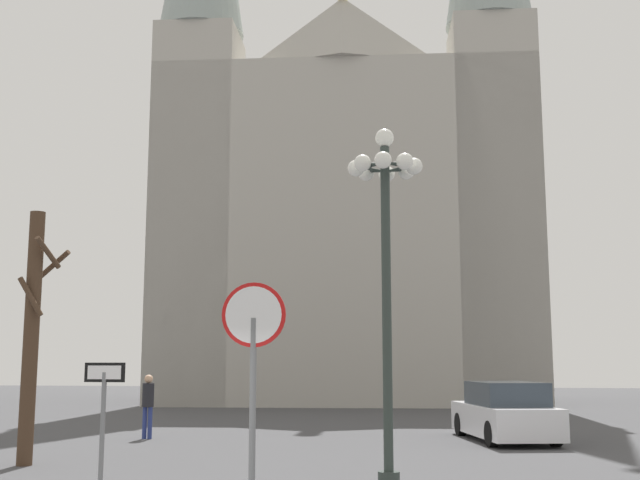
# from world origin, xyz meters

# --- Properties ---
(cathedral) EXTENTS (19.79, 13.37, 34.69)m
(cathedral) POSITION_xyz_m (-1.32, 33.81, 10.72)
(cathedral) COLOR #ADA89E
(cathedral) RESTS_ON ground
(stop_sign) EXTENTS (0.80, 0.08, 3.04)m
(stop_sign) POSITION_xyz_m (0.99, 1.80, 2.14)
(stop_sign) COLOR slate
(stop_sign) RESTS_ON ground
(one_way_arrow_sign) EXTENTS (0.64, 0.09, 2.06)m
(one_way_arrow_sign) POSITION_xyz_m (-1.57, 3.36, 1.34)
(one_way_arrow_sign) COLOR slate
(one_way_arrow_sign) RESTS_ON ground
(street_lamp) EXTENTS (1.30, 1.30, 6.10)m
(street_lamp) POSITION_xyz_m (2.40, 5.65, 4.12)
(street_lamp) COLOR #2D3833
(street_lamp) RESTS_ON ground
(bare_tree) EXTENTS (0.98, 1.10, 5.22)m
(bare_tree) POSITION_xyz_m (-5.08, 7.75, 2.70)
(bare_tree) COLOR #473323
(bare_tree) RESTS_ON ground
(parked_car_near_white) EXTENTS (2.71, 4.85, 1.55)m
(parked_car_near_white) POSITION_xyz_m (5.01, 14.29, 0.72)
(parked_car_near_white) COLOR silver
(parked_car_near_white) RESTS_ON ground
(pedestrian_walking) EXTENTS (0.32, 0.32, 1.73)m
(pedestrian_walking) POSITION_xyz_m (-4.63, 13.49, 1.05)
(pedestrian_walking) COLOR navy
(pedestrian_walking) RESTS_ON ground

